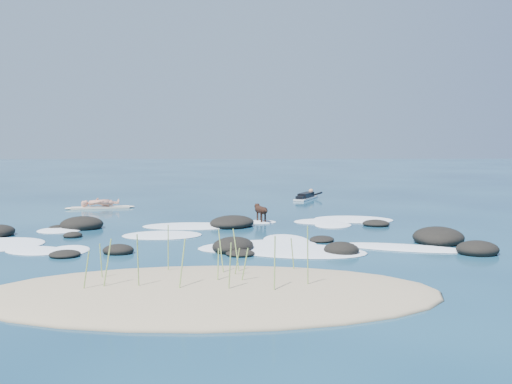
{
  "coord_description": "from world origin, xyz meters",
  "views": [
    {
      "loc": [
        0.56,
        -18.86,
        2.9
      ],
      "look_at": [
        1.3,
        4.0,
        0.9
      ],
      "focal_mm": 40.0,
      "sensor_mm": 36.0,
      "label": 1
    }
  ],
  "objects": [
    {
      "name": "standing_surfer_rig",
      "position": [
        -5.46,
        6.16,
        0.67
      ],
      "size": [
        2.95,
        1.09,
        1.69
      ],
      "rotation": [
        0.0,
        0.0,
        0.24
      ],
      "color": "#F5E2C4",
      "rests_on": "ground"
    },
    {
      "name": "ground",
      "position": [
        0.0,
        0.0,
        0.0
      ],
      "size": [
        160.0,
        160.0,
        0.0
      ],
      "primitive_type": "plane",
      "color": "#0A2642",
      "rests_on": "ground"
    },
    {
      "name": "reef_rocks",
      "position": [
        0.76,
        -1.69,
        0.12
      ],
      "size": [
        15.2,
        6.95,
        0.6
      ],
      "color": "black",
      "rests_on": "ground"
    },
    {
      "name": "sand_dune",
      "position": [
        0.0,
        -8.2,
        0.0
      ],
      "size": [
        9.0,
        4.4,
        0.6
      ],
      "primitive_type": "ellipsoid",
      "color": "#9E8966",
      "rests_on": "ground"
    },
    {
      "name": "dog",
      "position": [
        1.39,
        1.55,
        0.46
      ],
      "size": [
        0.52,
        1.05,
        0.69
      ],
      "rotation": [
        0.0,
        0.0,
        1.92
      ],
      "color": "black",
      "rests_on": "ground"
    },
    {
      "name": "paddling_surfer_rig",
      "position": [
        4.06,
        9.93,
        0.16
      ],
      "size": [
        1.69,
        2.6,
        0.47
      ],
      "rotation": [
        0.0,
        0.0,
        1.14
      ],
      "color": "silver",
      "rests_on": "ground"
    },
    {
      "name": "breaking_foam",
      "position": [
        0.49,
        -1.43,
        0.01
      ],
      "size": [
        14.82,
        8.85,
        0.12
      ],
      "color": "white",
      "rests_on": "ground"
    },
    {
      "name": "dune_grass",
      "position": [
        -0.07,
        -8.13,
        0.61
      ],
      "size": [
        4.15,
        1.96,
        1.25
      ],
      "color": "#8BAF54",
      "rests_on": "ground"
    }
  ]
}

